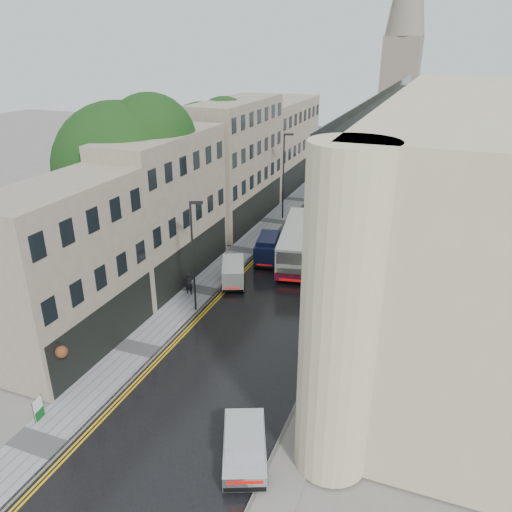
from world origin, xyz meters
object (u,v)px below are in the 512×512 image
Objects in this scene: white_van at (223,280)px; estate_sign at (38,409)px; tree_far at (204,163)px; cream_bus at (280,255)px; white_lorry at (361,215)px; silver_hatchback at (224,470)px; pedestrian at (189,283)px; tree_near at (122,189)px; navy_van at (256,253)px; lamp_post_far at (283,177)px; lamp_post_near at (193,258)px.

estate_sign is (-2.62, -15.88, -0.20)m from white_van.
tree_far reaches higher than cream_bus.
white_lorry reaches higher than white_van.
silver_hatchback is 3.80× the size of estate_sign.
estate_sign is at bearing -122.32° from white_van.
pedestrian is at bearing -113.22° from white_lorry.
tree_far is at bearing 93.83° from estate_sign.
estate_sign is (5.58, -16.05, -6.27)m from tree_near.
navy_van is 0.52× the size of lamp_post_far.
cream_bus is at bearing 36.12° from white_van.
tree_near is at bearing -132.51° from lamp_post_far.
tree_near is 3.67× the size of white_van.
lamp_post_near is at bearing -108.39° from lamp_post_far.
tree_far is 1.18× the size of cream_bus.
navy_van is at bearing -117.60° from white_lorry.
tree_far is 8.20m from lamp_post_far.
tree_near reaches higher than lamp_post_far.
pedestrian is 1.51× the size of estate_sign.
estate_sign is at bearing 155.90° from silver_hatchback.
navy_van is at bearing -118.95° from pedestrian.
white_lorry is at bearing 40.29° from white_van.
navy_van is 4.08× the size of estate_sign.
silver_hatchback is 0.93× the size of navy_van.
silver_hatchback is (15.35, -29.31, -5.42)m from tree_far.
tree_far reaches higher than white_lorry.
lamp_post_far is at bearing -99.13° from pedestrian.
white_lorry is (4.62, 10.04, 0.75)m from cream_bus.
silver_hatchback is at bearing 116.77° from pedestrian.
lamp_post_near is (1.54, -1.94, 3.03)m from pedestrian.
pedestrian is at bearing -166.48° from white_van.
lamp_post_near reaches higher than white_van.
tree_far reaches higher than pedestrian.
navy_van is 21.12m from estate_sign.
white_van is (8.20, -0.17, -6.07)m from tree_near.
silver_hatchback is at bearing -83.67° from navy_van.
white_lorry is at bearing 54.55° from cream_bus.
tree_near is 3.06× the size of navy_van.
lamp_post_near reaches higher than silver_hatchback.
cream_bus is 11.08m from white_lorry.
tree_far reaches higher than estate_sign.
lamp_post_near reaches higher than estate_sign.
white_van reaches higher than silver_hatchback.
white_lorry reaches higher than pedestrian.
tree_near is at bearing -163.05° from navy_van.
estate_sign is (-3.31, -20.85, -0.50)m from navy_van.
navy_van is 12.92m from lamp_post_far.
lamp_post_near is (-7.95, 12.70, 3.18)m from silver_hatchback.
white_lorry is 18.92m from pedestrian.
lamp_post_near is 0.89× the size of lamp_post_far.
lamp_post_far is at bearing 80.85° from estate_sign.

